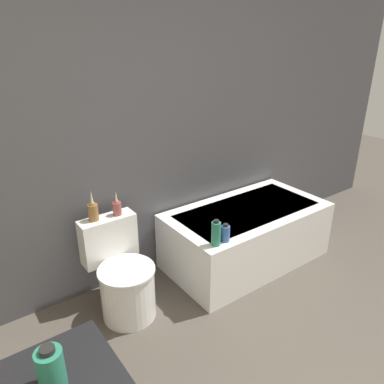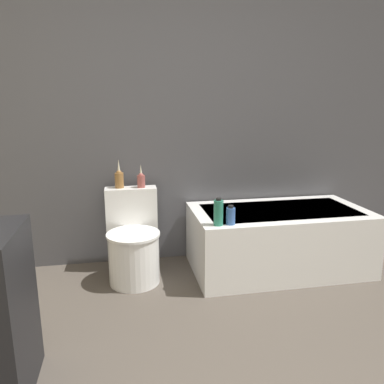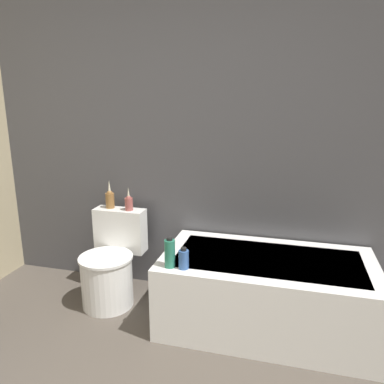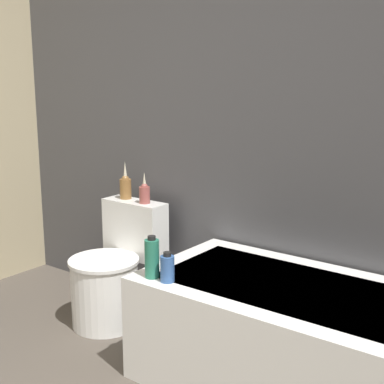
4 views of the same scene
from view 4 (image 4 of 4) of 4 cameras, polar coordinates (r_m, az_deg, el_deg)
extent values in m
cube|color=#4C4C51|center=(3.13, 2.70, 8.88)|extent=(6.40, 0.06, 2.60)
cube|color=white|center=(2.66, 10.84, -15.29)|extent=(1.47, 0.79, 0.53)
cube|color=#B7BCC6|center=(2.55, 11.08, -10.10)|extent=(1.27, 0.59, 0.01)
cylinder|color=white|center=(3.33, -9.28, -10.63)|extent=(0.40, 0.40, 0.40)
cylinder|color=white|center=(3.25, -9.40, -7.25)|extent=(0.42, 0.42, 0.02)
cube|color=white|center=(3.40, -6.10, -3.95)|extent=(0.43, 0.15, 0.36)
cylinder|color=olive|center=(3.41, -7.10, 0.33)|extent=(0.07, 0.07, 0.13)
sphere|color=olive|center=(3.40, -7.13, 1.37)|extent=(0.05, 0.05, 0.05)
cone|color=beige|center=(3.39, -7.15, 2.31)|extent=(0.03, 0.03, 0.11)
cylinder|color=#994C47|center=(3.28, -5.08, -0.32)|extent=(0.07, 0.07, 0.10)
sphere|color=#994C47|center=(3.27, -5.10, 0.56)|extent=(0.04, 0.04, 0.04)
cone|color=beige|center=(3.26, -5.11, 1.35)|extent=(0.02, 0.02, 0.09)
cylinder|color=#267259|center=(2.59, -4.29, -7.11)|extent=(0.07, 0.07, 0.19)
cylinder|color=black|center=(2.56, -4.33, -4.91)|extent=(0.04, 0.04, 0.02)
cylinder|color=#335999|center=(2.55, -2.64, -8.20)|extent=(0.07, 0.07, 0.13)
cylinder|color=black|center=(2.52, -2.66, -6.65)|extent=(0.04, 0.04, 0.02)
camera|label=1|loc=(3.23, -55.71, 16.53)|focal=35.00mm
camera|label=2|loc=(2.42, -70.45, 2.39)|focal=35.00mm
camera|label=3|loc=(0.96, -75.69, 12.24)|focal=35.00mm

